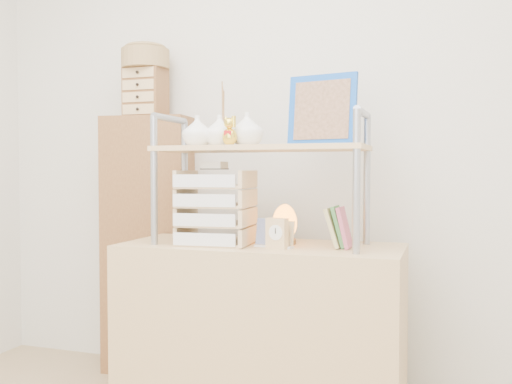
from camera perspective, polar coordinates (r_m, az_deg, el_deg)
desk at (r=2.53m, az=0.48°, el=-13.71°), size 1.20×0.50×0.75m
cabinet at (r=3.10m, az=-10.69°, el=-5.14°), size 0.47×0.29×1.35m
hutch at (r=2.46m, az=-0.15°, el=4.90°), size 0.90×0.34×0.73m
letter_tray at (r=2.45m, az=-4.11°, el=-1.95°), size 0.31×0.30×0.36m
salt_lamp at (r=2.47m, az=2.89°, el=-3.18°), size 0.11×0.11×0.17m
desk_clock at (r=2.32m, az=2.11°, el=-4.15°), size 0.09×0.06×0.12m
postcard_stand at (r=2.37m, az=1.84°, el=-4.71°), size 0.17×0.07×0.12m
drawer_chest at (r=3.08m, az=-10.99°, el=9.72°), size 0.20×0.16×0.25m
woven_basket at (r=3.11m, az=-11.00°, el=12.91°), size 0.25×0.25×0.10m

